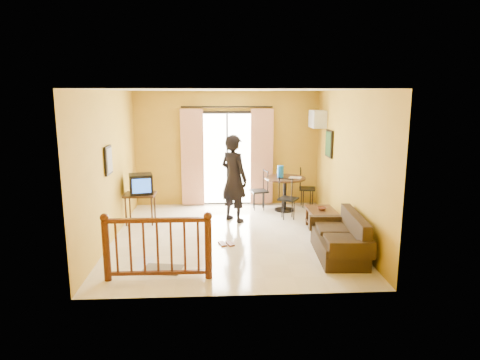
{
  "coord_description": "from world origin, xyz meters",
  "views": [
    {
      "loc": [
        -0.26,
        -7.96,
        2.74
      ],
      "look_at": [
        0.19,
        0.2,
        1.08
      ],
      "focal_mm": 32.0,
      "sensor_mm": 36.0,
      "label": 1
    }
  ],
  "objects": [
    {
      "name": "balcony_door",
      "position": [
        0.0,
        2.43,
        1.19
      ],
      "size": [
        2.25,
        0.14,
        2.46
      ],
      "color": "black",
      "rests_on": "ground"
    },
    {
      "name": "ground",
      "position": [
        0.0,
        0.0,
        0.0
      ],
      "size": [
        5.0,
        5.0,
        0.0
      ],
      "primitive_type": "plane",
      "color": "beige",
      "rests_on": "ground"
    },
    {
      "name": "botanical_print",
      "position": [
        2.22,
        1.3,
        1.65
      ],
      "size": [
        0.05,
        0.5,
        0.6
      ],
      "color": "black",
      "rests_on": "room_shell"
    },
    {
      "name": "dining_chairs",
      "position": [
        1.33,
        1.73,
        0.0
      ],
      "size": [
        1.68,
        1.5,
        0.95
      ],
      "color": "black",
      "rests_on": "ground"
    },
    {
      "name": "room_shell",
      "position": [
        0.0,
        0.0,
        1.7
      ],
      "size": [
        5.0,
        5.0,
        5.0
      ],
      "color": "white",
      "rests_on": "ground"
    },
    {
      "name": "water_jug",
      "position": [
        1.23,
        1.81,
        0.94
      ],
      "size": [
        0.15,
        0.15,
        0.28
      ],
      "primitive_type": "cylinder",
      "color": "blue",
      "rests_on": "dining_table"
    },
    {
      "name": "bowl",
      "position": [
        1.85,
        0.27,
        0.46
      ],
      "size": [
        0.2,
        0.2,
        0.05
      ],
      "primitive_type": "imported",
      "rotation": [
        0.0,
        0.0,
        0.16
      ],
      "color": "brown",
      "rests_on": "coffee_table"
    },
    {
      "name": "sofa",
      "position": [
        1.85,
        -1.14,
        0.28
      ],
      "size": [
        0.8,
        1.59,
        0.74
      ],
      "rotation": [
        0.0,
        0.0,
        -0.06
      ],
      "color": "black",
      "rests_on": "ground"
    },
    {
      "name": "air_conditioner",
      "position": [
        2.09,
        1.95,
        2.15
      ],
      "size": [
        0.31,
        0.6,
        0.4
      ],
      "color": "silver",
      "rests_on": "room_shell"
    },
    {
      "name": "tv_table",
      "position": [
        -1.9,
        0.99,
        0.57
      ],
      "size": [
        0.65,
        0.54,
        0.64
      ],
      "color": "black",
      "rests_on": "ground"
    },
    {
      "name": "picture_left",
      "position": [
        -2.22,
        -0.2,
        1.55
      ],
      "size": [
        0.05,
        0.42,
        0.52
      ],
      "color": "black",
      "rests_on": "room_shell"
    },
    {
      "name": "television",
      "position": [
        -1.87,
        0.99,
        0.86
      ],
      "size": [
        0.55,
        0.52,
        0.42
      ],
      "rotation": [
        0.0,
        0.0,
        0.23
      ],
      "color": "black",
      "rests_on": "tv_table"
    },
    {
      "name": "doormat",
      "position": [
        -1.14,
        -1.56,
        0.01
      ],
      "size": [
        0.66,
        0.5,
        0.02
      ],
      "primitive_type": "cube",
      "rotation": [
        0.0,
        0.0,
        -0.17
      ],
      "color": "#625B4E",
      "rests_on": "ground"
    },
    {
      "name": "dining_table",
      "position": [
        1.34,
        1.81,
        0.64
      ],
      "size": [
        0.96,
        0.96,
        0.8
      ],
      "color": "black",
      "rests_on": "ground"
    },
    {
      "name": "stair_balustrade",
      "position": [
        -1.15,
        -1.9,
        0.56
      ],
      "size": [
        1.63,
        0.13,
        1.04
      ],
      "color": "#471E0F",
      "rests_on": "ground"
    },
    {
      "name": "coffee_table",
      "position": [
        1.85,
        0.21,
        0.29
      ],
      "size": [
        0.54,
        0.97,
        0.43
      ],
      "color": "black",
      "rests_on": "ground"
    },
    {
      "name": "standing_person",
      "position": [
        0.1,
        1.05,
        0.94
      ],
      "size": [
        0.8,
        0.81,
        1.89
      ],
      "primitive_type": "imported",
      "rotation": [
        0.0,
        0.0,
        2.35
      ],
      "color": "black",
      "rests_on": "ground"
    },
    {
      "name": "serving_tray",
      "position": [
        1.56,
        1.71,
        0.81
      ],
      "size": [
        0.33,
        0.27,
        0.02
      ],
      "primitive_type": "cube",
      "rotation": [
        0.0,
        0.0,
        -0.39
      ],
      "color": "beige",
      "rests_on": "dining_table"
    },
    {
      "name": "sandals",
      "position": [
        -0.1,
        -0.47,
        0.01
      ],
      "size": [
        0.31,
        0.27,
        0.03
      ],
      "color": "brown",
      "rests_on": "ground"
    }
  ]
}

